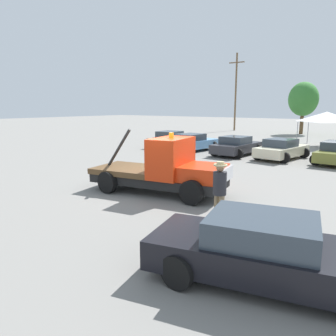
{
  "coord_description": "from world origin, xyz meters",
  "views": [
    {
      "loc": [
        7.88,
        -10.04,
        3.43
      ],
      "look_at": [
        0.5,
        0.0,
        1.05
      ],
      "focal_mm": 35.0,
      "sensor_mm": 36.0,
      "label": 1
    }
  ],
  "objects_px": {
    "parked_car_charcoal": "(236,146)",
    "tree_center": "(303,99)",
    "person_near_truck": "(220,187)",
    "parked_car_tan": "(171,139)",
    "foreground_car": "(271,252)",
    "canopy_tent_white": "(326,117)",
    "traffic_cone": "(188,171)",
    "parked_car_cream": "(281,149)",
    "parked_car_skyblue": "(192,143)",
    "tow_truck": "(165,170)",
    "utility_pole": "(236,90)"
  },
  "relations": [
    {
      "from": "parked_car_charcoal",
      "to": "tree_center",
      "type": "distance_m",
      "value": 21.33
    },
    {
      "from": "person_near_truck",
      "to": "parked_car_tan",
      "type": "distance_m",
      "value": 18.3
    },
    {
      "from": "foreground_car",
      "to": "canopy_tent_white",
      "type": "bearing_deg",
      "value": 85.68
    },
    {
      "from": "person_near_truck",
      "to": "canopy_tent_white",
      "type": "relative_size",
      "value": 0.51
    },
    {
      "from": "traffic_cone",
      "to": "parked_car_cream",
      "type": "bearing_deg",
      "value": 75.59
    },
    {
      "from": "person_near_truck",
      "to": "canopy_tent_white",
      "type": "bearing_deg",
      "value": 25.91
    },
    {
      "from": "parked_car_charcoal",
      "to": "canopy_tent_white",
      "type": "distance_m",
      "value": 9.93
    },
    {
      "from": "parked_car_tan",
      "to": "person_near_truck",
      "type": "bearing_deg",
      "value": -141.62
    },
    {
      "from": "person_near_truck",
      "to": "parked_car_skyblue",
      "type": "distance_m",
      "value": 15.61
    },
    {
      "from": "tow_truck",
      "to": "foreground_car",
      "type": "height_order",
      "value": "tow_truck"
    },
    {
      "from": "traffic_cone",
      "to": "utility_pole",
      "type": "bearing_deg",
      "value": 110.93
    },
    {
      "from": "tow_truck",
      "to": "person_near_truck",
      "type": "distance_m",
      "value": 3.72
    },
    {
      "from": "canopy_tent_white",
      "to": "tree_center",
      "type": "bearing_deg",
      "value": 112.53
    },
    {
      "from": "parked_car_skyblue",
      "to": "parked_car_cream",
      "type": "height_order",
      "value": "same"
    },
    {
      "from": "person_near_truck",
      "to": "canopy_tent_white",
      "type": "distance_m",
      "value": 21.89
    },
    {
      "from": "person_near_truck",
      "to": "parked_car_cream",
      "type": "height_order",
      "value": "person_near_truck"
    },
    {
      "from": "parked_car_charcoal",
      "to": "canopy_tent_white",
      "type": "bearing_deg",
      "value": -20.35
    },
    {
      "from": "tow_truck",
      "to": "traffic_cone",
      "type": "distance_m",
      "value": 3.45
    },
    {
      "from": "parked_car_cream",
      "to": "tree_center",
      "type": "xyz_separation_m",
      "value": [
        -4.18,
        20.91,
        3.55
      ]
    },
    {
      "from": "parked_car_tan",
      "to": "traffic_cone",
      "type": "distance_m",
      "value": 11.72
    },
    {
      "from": "foreground_car",
      "to": "parked_car_cream",
      "type": "relative_size",
      "value": 1.14
    },
    {
      "from": "parked_car_tan",
      "to": "parked_car_skyblue",
      "type": "height_order",
      "value": "same"
    },
    {
      "from": "person_near_truck",
      "to": "parked_car_tan",
      "type": "height_order",
      "value": "person_near_truck"
    },
    {
      "from": "tree_center",
      "to": "utility_pole",
      "type": "bearing_deg",
      "value": 176.4
    },
    {
      "from": "tow_truck",
      "to": "tree_center",
      "type": "relative_size",
      "value": 0.92
    },
    {
      "from": "foreground_car",
      "to": "canopy_tent_white",
      "type": "xyz_separation_m",
      "value": [
        -3.82,
        24.23,
        1.86
      ]
    },
    {
      "from": "parked_car_tan",
      "to": "parked_car_skyblue",
      "type": "relative_size",
      "value": 0.91
    },
    {
      "from": "parked_car_cream",
      "to": "utility_pole",
      "type": "relative_size",
      "value": 0.43
    },
    {
      "from": "foreground_car",
      "to": "parked_car_skyblue",
      "type": "bearing_deg",
      "value": 113.55
    },
    {
      "from": "tow_truck",
      "to": "parked_car_tan",
      "type": "distance_m",
      "value": 14.91
    },
    {
      "from": "foreground_car",
      "to": "utility_pole",
      "type": "bearing_deg",
      "value": 102.71
    },
    {
      "from": "tow_truck",
      "to": "utility_pole",
      "type": "distance_m",
      "value": 35.24
    },
    {
      "from": "foreground_car",
      "to": "parked_car_charcoal",
      "type": "relative_size",
      "value": 1.16
    },
    {
      "from": "parked_car_tan",
      "to": "parked_car_charcoal",
      "type": "height_order",
      "value": "same"
    },
    {
      "from": "foreground_car",
      "to": "canopy_tent_white",
      "type": "relative_size",
      "value": 1.41
    },
    {
      "from": "tow_truck",
      "to": "person_near_truck",
      "type": "relative_size",
      "value": 3.1
    },
    {
      "from": "parked_car_cream",
      "to": "canopy_tent_white",
      "type": "bearing_deg",
      "value": 3.04
    },
    {
      "from": "parked_car_charcoal",
      "to": "traffic_cone",
      "type": "xyz_separation_m",
      "value": [
        1.05,
        -7.91,
        -0.39
      ]
    },
    {
      "from": "canopy_tent_white",
      "to": "parked_car_charcoal",
      "type": "bearing_deg",
      "value": -113.8
    },
    {
      "from": "foreground_car",
      "to": "parked_car_skyblue",
      "type": "xyz_separation_m",
      "value": [
        -11.37,
        15.18,
        -0.0
      ]
    },
    {
      "from": "parked_car_charcoal",
      "to": "person_near_truck",
      "type": "bearing_deg",
      "value": -153.9
    },
    {
      "from": "tree_center",
      "to": "foreground_car",
      "type": "bearing_deg",
      "value": -76.33
    },
    {
      "from": "traffic_cone",
      "to": "canopy_tent_white",
      "type": "bearing_deg",
      "value": 80.27
    },
    {
      "from": "parked_car_cream",
      "to": "parked_car_skyblue",
      "type": "bearing_deg",
      "value": 100.25
    },
    {
      "from": "parked_car_cream",
      "to": "traffic_cone",
      "type": "bearing_deg",
      "value": 174.0
    },
    {
      "from": "tow_truck",
      "to": "tree_center",
      "type": "xyz_separation_m",
      "value": [
        -3.17,
        32.13,
        3.25
      ]
    },
    {
      "from": "person_near_truck",
      "to": "tree_center",
      "type": "relative_size",
      "value": 0.3
    },
    {
      "from": "person_near_truck",
      "to": "parked_car_tan",
      "type": "xyz_separation_m",
      "value": [
        -11.84,
        13.95,
        -0.44
      ]
    },
    {
      "from": "tow_truck",
      "to": "parked_car_charcoal",
      "type": "xyz_separation_m",
      "value": [
        -2.09,
        11.13,
        -0.29
      ]
    },
    {
      "from": "parked_car_charcoal",
      "to": "tree_center",
      "type": "height_order",
      "value": "tree_center"
    }
  ]
}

